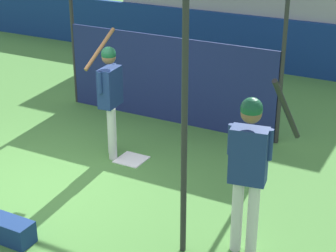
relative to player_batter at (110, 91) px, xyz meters
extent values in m
plane|color=#477F38|center=(-0.34, -1.31, -1.08)|extent=(60.00, 60.00, 0.00)
cube|color=navy|center=(-0.34, 5.49, -0.46)|extent=(24.00, 0.12, 1.24)
cube|color=#1E6B3D|center=(-2.54, 5.95, 0.21)|extent=(0.45, 0.40, 0.10)
cube|color=#1E6B3D|center=(-1.99, 5.95, 0.21)|extent=(0.45, 0.40, 0.10)
cube|color=#1E6B3D|center=(-1.44, 5.95, 0.21)|extent=(0.45, 0.40, 0.10)
cube|color=#1E6B3D|center=(-0.89, 5.95, 0.21)|extent=(0.45, 0.40, 0.10)
cube|color=#1E6B3D|center=(-0.34, 5.95, 0.21)|extent=(0.45, 0.40, 0.10)
cube|color=#1E6B3D|center=(0.21, 5.95, 0.21)|extent=(0.45, 0.40, 0.10)
cube|color=#1E6B3D|center=(0.76, 5.95, 0.21)|extent=(0.45, 0.40, 0.10)
cube|color=#1E6B3D|center=(0.76, 6.13, 0.44)|extent=(0.45, 0.06, 0.40)
cube|color=#1E6B3D|center=(1.31, 5.95, 0.21)|extent=(0.45, 0.40, 0.10)
cube|color=#1E6B3D|center=(1.31, 6.13, 0.44)|extent=(0.45, 0.06, 0.40)
cube|color=#1E6B3D|center=(1.86, 5.95, 0.21)|extent=(0.45, 0.40, 0.10)
cube|color=#1E6B3D|center=(1.86, 6.13, 0.44)|extent=(0.45, 0.06, 0.40)
cylinder|color=#282828|center=(2.15, -1.74, 0.41)|extent=(0.07, 0.07, 2.99)
cylinder|color=#282828|center=(-1.98, 1.71, 0.41)|extent=(0.07, 0.07, 2.99)
cylinder|color=#282828|center=(2.15, 1.71, 0.41)|extent=(0.07, 0.07, 2.99)
cube|color=navy|center=(0.09, 1.69, -0.29)|extent=(4.06, 0.03, 1.58)
cube|color=white|center=(0.36, -0.01, -1.07)|extent=(0.44, 0.44, 0.02)
cylinder|color=silver|center=(0.08, -0.10, -0.65)|extent=(0.14, 0.14, 0.85)
cylinder|color=silver|center=(-0.06, 0.08, -0.65)|extent=(0.14, 0.14, 0.85)
cube|color=navy|center=(0.01, -0.01, 0.08)|extent=(0.26, 0.44, 0.60)
sphere|color=brown|center=(0.01, -0.01, 0.54)|extent=(0.21, 0.21, 0.21)
sphere|color=#144C2D|center=(0.01, -0.01, 0.59)|extent=(0.22, 0.22, 0.22)
cylinder|color=navy|center=(-0.01, -0.23, 0.21)|extent=(0.08, 0.08, 0.33)
cylinder|color=navy|center=(-0.05, 0.21, 0.21)|extent=(0.08, 0.08, 0.33)
cylinder|color=brown|center=(-0.31, 0.22, 0.57)|extent=(0.13, 0.74, 0.54)
sphere|color=brown|center=(0.04, 0.19, 0.33)|extent=(0.08, 0.08, 0.08)
cylinder|color=silver|center=(2.69, -1.43, -0.62)|extent=(0.15, 0.15, 0.92)
cylinder|color=silver|center=(2.87, -1.40, -0.62)|extent=(0.15, 0.15, 0.92)
cube|color=navy|center=(2.78, -1.42, 0.17)|extent=(0.44, 0.28, 0.65)
sphere|color=brown|center=(2.78, -1.42, 0.67)|extent=(0.23, 0.23, 0.23)
sphere|color=#144C2D|center=(2.78, -1.42, 0.72)|extent=(0.24, 0.24, 0.24)
cylinder|color=navy|center=(2.56, -1.41, 0.31)|extent=(0.08, 0.08, 0.36)
cylinder|color=navy|center=(2.99, -1.34, 0.31)|extent=(0.08, 0.08, 0.36)
cylinder|color=black|center=(3.14, -1.37, 0.75)|extent=(0.22, 0.58, 0.80)
sphere|color=black|center=(2.89, -1.30, 0.37)|extent=(0.08, 0.08, 0.08)
cube|color=navy|center=(0.18, -2.56, -0.94)|extent=(0.70, 0.28, 0.28)
camera|label=1|loc=(4.63, -6.69, 2.87)|focal=60.00mm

